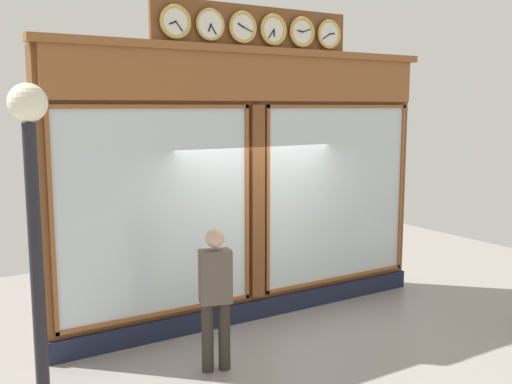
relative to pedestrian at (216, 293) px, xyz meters
The scene contains 3 objects.
shop_facade 2.12m from the pedestrian, 134.51° to the right, with size 6.00×0.42×4.41m.
pedestrian is the anchor object (origin of this frame).
street_lamp 2.87m from the pedestrian, 31.61° to the left, with size 0.28×0.28×3.23m.
Camera 1 is at (4.36, 6.98, 3.06)m, focal length 41.36 mm.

